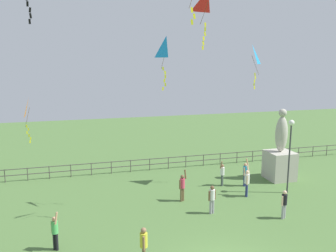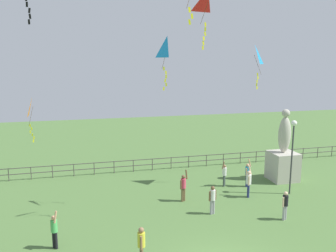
# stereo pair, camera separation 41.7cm
# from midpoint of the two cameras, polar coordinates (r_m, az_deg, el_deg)

# --- Properties ---
(statue_monument) EXTENTS (1.83, 1.83, 5.14)m
(statue_monument) POSITION_cam_midpoint_polar(r_m,az_deg,el_deg) (26.47, 18.67, -5.09)
(statue_monument) COLOR #B2AD9E
(statue_monument) RESTS_ON ground_plane
(lamppost) EXTENTS (0.36, 0.36, 4.82)m
(lamppost) POSITION_cam_midpoint_polar(r_m,az_deg,el_deg) (23.42, 20.16, -2.40)
(lamppost) COLOR #38383D
(lamppost) RESTS_ON ground_plane
(person_0) EXTENTS (0.43, 0.50, 2.01)m
(person_0) POSITION_cam_midpoint_polar(r_m,az_deg,el_deg) (22.77, 13.53, -8.82)
(person_0) COLOR navy
(person_0) RESTS_ON ground_plane
(person_1) EXTENTS (0.48, 0.30, 1.64)m
(person_1) POSITION_cam_midpoint_polar(r_m,az_deg,el_deg) (20.05, 7.88, -11.56)
(person_1) COLOR #99999E
(person_1) RESTS_ON ground_plane
(person_2) EXTENTS (0.32, 0.52, 1.73)m
(person_2) POSITION_cam_midpoint_polar(r_m,az_deg,el_deg) (15.32, -3.54, -18.63)
(person_2) COLOR brown
(person_2) RESTS_ON ground_plane
(person_3) EXTENTS (0.49, 0.39, 1.90)m
(person_3) POSITION_cam_midpoint_polar(r_m,az_deg,el_deg) (24.59, 13.30, -7.48)
(person_3) COLOR navy
(person_3) RESTS_ON ground_plane
(person_4) EXTENTS (0.51, 0.31, 1.96)m
(person_4) POSITION_cam_midpoint_polar(r_m,az_deg,el_deg) (21.57, 3.08, -9.71)
(person_4) COLOR brown
(person_4) RESTS_ON ground_plane
(person_5) EXTENTS (0.37, 0.47, 1.88)m
(person_5) POSITION_cam_midpoint_polar(r_m,az_deg,el_deg) (17.28, -17.37, -15.75)
(person_5) COLOR black
(person_5) RESTS_ON ground_plane
(person_6) EXTENTS (0.45, 0.30, 1.61)m
(person_6) POSITION_cam_midpoint_polar(r_m,az_deg,el_deg) (20.27, 19.13, -11.87)
(person_6) COLOR #99999E
(person_6) RESTS_ON ground_plane
(person_7) EXTENTS (0.41, 0.41, 1.79)m
(person_7) POSITION_cam_midpoint_polar(r_m,az_deg,el_deg) (24.37, 9.65, -7.64)
(person_7) COLOR #3F4C47
(person_7) RESTS_ON ground_plane
(kite_0) EXTENTS (0.95, 1.02, 2.70)m
(kite_0) POSITION_cam_midpoint_polar(r_m,az_deg,el_deg) (17.55, 7.22, 19.07)
(kite_0) COLOR red
(kite_1) EXTENTS (0.93, 0.97, 2.88)m
(kite_1) POSITION_cam_midpoint_polar(r_m,az_deg,el_deg) (23.96, 14.40, 10.92)
(kite_1) COLOR #198CD1
(kite_2) EXTENTS (0.56, 0.82, 3.18)m
(kite_2) POSITION_cam_midpoint_polar(r_m,az_deg,el_deg) (25.50, -20.73, 2.69)
(kite_2) COLOR orange
(kite_3) EXTENTS (0.75, 0.86, 2.94)m
(kite_3) POSITION_cam_midpoint_polar(r_m,az_deg,el_deg) (19.57, 0.48, 12.30)
(kite_3) COLOR #198CD1
(waterfront_railing) EXTENTS (36.03, 0.06, 0.95)m
(waterfront_railing) POSITION_cam_midpoint_polar(r_m,az_deg,el_deg) (27.47, -2.43, -5.99)
(waterfront_railing) COLOR #4C4742
(waterfront_railing) RESTS_ON ground_plane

